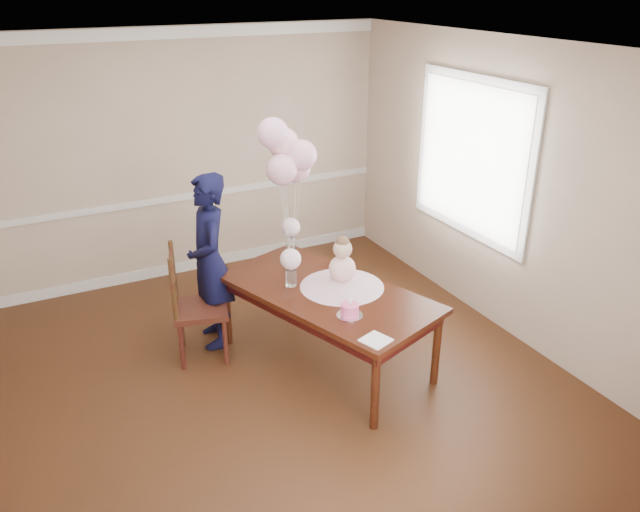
# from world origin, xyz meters

# --- Properties ---
(floor) EXTENTS (4.50, 5.00, 0.00)m
(floor) POSITION_xyz_m (0.00, 0.00, 0.00)
(floor) COLOR black
(floor) RESTS_ON ground
(ceiling) EXTENTS (4.50, 5.00, 0.02)m
(ceiling) POSITION_xyz_m (0.00, 0.00, 2.70)
(ceiling) COLOR white
(ceiling) RESTS_ON wall_back
(wall_back) EXTENTS (4.50, 0.02, 2.70)m
(wall_back) POSITION_xyz_m (0.00, 2.50, 1.35)
(wall_back) COLOR tan
(wall_back) RESTS_ON floor
(wall_front) EXTENTS (4.50, 0.02, 2.70)m
(wall_front) POSITION_xyz_m (0.00, -2.50, 1.35)
(wall_front) COLOR tan
(wall_front) RESTS_ON floor
(wall_right) EXTENTS (0.02, 5.00, 2.70)m
(wall_right) POSITION_xyz_m (2.25, 0.00, 1.35)
(wall_right) COLOR tan
(wall_right) RESTS_ON floor
(chair_rail_trim) EXTENTS (4.50, 0.02, 0.07)m
(chair_rail_trim) POSITION_xyz_m (0.00, 2.49, 0.90)
(chair_rail_trim) COLOR silver
(chair_rail_trim) RESTS_ON wall_back
(crown_molding) EXTENTS (4.50, 0.02, 0.12)m
(crown_molding) POSITION_xyz_m (0.00, 2.49, 2.63)
(crown_molding) COLOR white
(crown_molding) RESTS_ON wall_back
(baseboard_trim) EXTENTS (4.50, 0.02, 0.12)m
(baseboard_trim) POSITION_xyz_m (0.00, 2.49, 0.06)
(baseboard_trim) COLOR silver
(baseboard_trim) RESTS_ON floor
(window_frame) EXTENTS (0.02, 1.66, 1.56)m
(window_frame) POSITION_xyz_m (2.23, 0.50, 1.55)
(window_frame) COLOR silver
(window_frame) RESTS_ON wall_right
(window_blinds) EXTENTS (0.01, 1.50, 1.40)m
(window_blinds) POSITION_xyz_m (2.21, 0.50, 1.55)
(window_blinds) COLOR silver
(window_blinds) RESTS_ON wall_right
(dining_table_top) EXTENTS (1.53, 2.11, 0.05)m
(dining_table_top) POSITION_xyz_m (0.44, 0.10, 0.69)
(dining_table_top) COLOR black
(dining_table_top) RESTS_ON table_leg_fl
(table_apron) EXTENTS (1.41, 1.99, 0.10)m
(table_apron) POSITION_xyz_m (0.44, 0.10, 0.62)
(table_apron) COLOR black
(table_apron) RESTS_ON table_leg_fl
(table_leg_fl) EXTENTS (0.08, 0.08, 0.67)m
(table_leg_fl) POSITION_xyz_m (0.36, -0.86, 0.33)
(table_leg_fl) COLOR black
(table_leg_fl) RESTS_ON floor
(table_leg_fr) EXTENTS (0.08, 0.08, 0.67)m
(table_leg_fr) POSITION_xyz_m (1.11, -0.60, 0.33)
(table_leg_fr) COLOR black
(table_leg_fr) RESTS_ON floor
(table_leg_bl) EXTENTS (0.08, 0.08, 0.67)m
(table_leg_bl) POSITION_xyz_m (-0.22, 0.79, 0.33)
(table_leg_bl) COLOR black
(table_leg_bl) RESTS_ON floor
(table_leg_br) EXTENTS (0.08, 0.08, 0.67)m
(table_leg_br) POSITION_xyz_m (0.53, 1.06, 0.33)
(table_leg_br) COLOR black
(table_leg_br) RESTS_ON floor
(baby_skirt) EXTENTS (0.92, 0.92, 0.10)m
(baby_skirt) POSITION_xyz_m (0.59, 0.10, 0.76)
(baby_skirt) COLOR #E2A6BE
(baby_skirt) RESTS_ON dining_table_top
(baby_torso) EXTENTS (0.23, 0.23, 0.23)m
(baby_torso) POSITION_xyz_m (0.59, 0.10, 0.89)
(baby_torso) COLOR #FFA1BC
(baby_torso) RESTS_ON baby_skirt
(baby_head) EXTENTS (0.16, 0.16, 0.16)m
(baby_head) POSITION_xyz_m (0.59, 0.10, 1.07)
(baby_head) COLOR #CCA78C
(baby_head) RESTS_ON baby_torso
(baby_hair) EXTENTS (0.11, 0.11, 0.11)m
(baby_hair) POSITION_xyz_m (0.59, 0.10, 1.12)
(baby_hair) COLOR brown
(baby_hair) RESTS_ON baby_head
(cake_platter) EXTENTS (0.27, 0.27, 0.01)m
(cake_platter) POSITION_xyz_m (0.41, -0.37, 0.72)
(cake_platter) COLOR silver
(cake_platter) RESTS_ON dining_table_top
(birthday_cake) EXTENTS (0.18, 0.18, 0.10)m
(birthday_cake) POSITION_xyz_m (0.41, -0.37, 0.77)
(birthday_cake) COLOR #F14C90
(birthday_cake) RESTS_ON cake_platter
(cake_flower_a) EXTENTS (0.03, 0.03, 0.03)m
(cake_flower_a) POSITION_xyz_m (0.41, -0.37, 0.83)
(cake_flower_a) COLOR white
(cake_flower_a) RESTS_ON birthday_cake
(cake_flower_b) EXTENTS (0.03, 0.03, 0.03)m
(cake_flower_b) POSITION_xyz_m (0.43, -0.34, 0.83)
(cake_flower_b) COLOR white
(cake_flower_b) RESTS_ON birthday_cake
(rose_vase_near) EXTENTS (0.12, 0.12, 0.15)m
(rose_vase_near) POSITION_xyz_m (0.21, 0.32, 0.79)
(rose_vase_near) COLOR silver
(rose_vase_near) RESTS_ON dining_table_top
(roses_near) EXTENTS (0.18, 0.18, 0.18)m
(roses_near) POSITION_xyz_m (0.21, 0.32, 0.96)
(roses_near) COLOR silver
(roses_near) RESTS_ON rose_vase_near
(rose_vase_far) EXTENTS (0.12, 0.12, 0.15)m
(rose_vase_far) POSITION_xyz_m (0.52, 0.98, 0.79)
(rose_vase_far) COLOR white
(rose_vase_far) RESTS_ON dining_table_top
(roses_far) EXTENTS (0.18, 0.18, 0.18)m
(roses_far) POSITION_xyz_m (0.52, 0.98, 0.96)
(roses_far) COLOR white
(roses_far) RESTS_ON rose_vase_far
(napkin) EXTENTS (0.24, 0.24, 0.01)m
(napkin) POSITION_xyz_m (0.40, -0.78, 0.72)
(napkin) COLOR white
(napkin) RESTS_ON dining_table_top
(balloon_weight) EXTENTS (0.05, 0.05, 0.02)m
(balloon_weight) POSITION_xyz_m (0.36, 0.62, 0.72)
(balloon_weight) COLOR silver
(balloon_weight) RESTS_ON dining_table_top
(balloon_a) EXTENTS (0.27, 0.27, 0.27)m
(balloon_a) POSITION_xyz_m (0.27, 0.59, 1.67)
(balloon_a) COLOR #EBA6BB
(balloon_a) RESTS_ON balloon_ribbon_a
(balloon_b) EXTENTS (0.27, 0.27, 0.27)m
(balloon_b) POSITION_xyz_m (0.47, 0.61, 1.76)
(balloon_b) COLOR #EFA9C7
(balloon_b) RESTS_ON balloon_ribbon_b
(balloon_c) EXTENTS (0.27, 0.27, 0.27)m
(balloon_c) POSITION_xyz_m (0.35, 0.72, 1.86)
(balloon_c) COLOR #FFB4C3
(balloon_c) RESTS_ON balloon_ribbon_c
(balloon_d) EXTENTS (0.27, 0.27, 0.27)m
(balloon_d) POSITION_xyz_m (0.25, 0.70, 1.95)
(balloon_d) COLOR #FFB4DA
(balloon_d) RESTS_ON balloon_ribbon_d
(balloon_e) EXTENTS (0.27, 0.27, 0.27)m
(balloon_e) POSITION_xyz_m (0.47, 0.74, 1.62)
(balloon_e) COLOR #E8A4BC
(balloon_e) RESTS_ON balloon_ribbon_e
(balloon_ribbon_a) EXTENTS (0.08, 0.03, 0.80)m
(balloon_ribbon_a) POSITION_xyz_m (0.31, 0.61, 1.12)
(balloon_ribbon_a) COLOR white
(balloon_ribbon_a) RESTS_ON balloon_weight
(balloon_ribbon_b) EXTENTS (0.11, 0.02, 0.89)m
(balloon_ribbon_b) POSITION_xyz_m (0.41, 0.62, 1.17)
(balloon_ribbon_b) COLOR silver
(balloon_ribbon_b) RESTS_ON balloon_weight
(balloon_ribbon_c) EXTENTS (0.02, 0.09, 0.99)m
(balloon_ribbon_c) POSITION_xyz_m (0.35, 0.67, 1.22)
(balloon_ribbon_c) COLOR silver
(balloon_ribbon_c) RESTS_ON balloon_weight
(balloon_ribbon_d) EXTENTS (0.11, 0.07, 1.08)m
(balloon_ribbon_d) POSITION_xyz_m (0.30, 0.66, 1.27)
(balloon_ribbon_d) COLOR white
(balloon_ribbon_d) RESTS_ON balloon_weight
(balloon_ribbon_e) EXTENTS (0.11, 0.11, 0.74)m
(balloon_ribbon_e) POSITION_xyz_m (0.41, 0.68, 1.10)
(balloon_ribbon_e) COLOR white
(balloon_ribbon_e) RESTS_ON balloon_weight
(dining_chair_seat) EXTENTS (0.56, 0.56, 0.05)m
(dining_chair_seat) POSITION_xyz_m (-0.50, 0.69, 0.47)
(dining_chair_seat) COLOR #34150E
(dining_chair_seat) RESTS_ON chair_leg_fl
(chair_leg_fl) EXTENTS (0.05, 0.05, 0.45)m
(chair_leg_fl) POSITION_xyz_m (-0.73, 0.56, 0.22)
(chair_leg_fl) COLOR #38130F
(chair_leg_fl) RESTS_ON floor
(chair_leg_fr) EXTENTS (0.05, 0.05, 0.45)m
(chair_leg_fr) POSITION_xyz_m (-0.36, 0.47, 0.22)
(chair_leg_fr) COLOR #3C1710
(chair_leg_fr) RESTS_ON floor
(chair_leg_bl) EXTENTS (0.05, 0.05, 0.45)m
(chair_leg_bl) POSITION_xyz_m (-0.63, 0.92, 0.22)
(chair_leg_bl) COLOR #37190F
(chair_leg_bl) RESTS_ON floor
(chair_leg_br) EXTENTS (0.05, 0.05, 0.45)m
(chair_leg_br) POSITION_xyz_m (-0.27, 0.83, 0.22)
(chair_leg_br) COLOR #351C0E
(chair_leg_br) RESTS_ON floor
(chair_back_post_l) EXTENTS (0.05, 0.05, 0.58)m
(chair_back_post_l) POSITION_xyz_m (-0.75, 0.57, 0.77)
(chair_back_post_l) COLOR #321D0D
(chair_back_post_l) RESTS_ON dining_chair_seat
(chair_back_post_r) EXTENTS (0.05, 0.05, 0.58)m
(chair_back_post_r) POSITION_xyz_m (-0.65, 0.93, 0.77)
(chair_back_post_r) COLOR #3C2210
(chair_back_post_r) RESTS_ON dining_chair_seat
(chair_slat_low) EXTENTS (0.14, 0.41, 0.05)m
(chair_slat_low) POSITION_xyz_m (-0.70, 0.75, 0.65)
(chair_slat_low) COLOR #341B0E
(chair_slat_low) RESTS_ON dining_chair_seat
(chair_slat_mid) EXTENTS (0.14, 0.41, 0.05)m
(chair_slat_mid) POSITION_xyz_m (-0.70, 0.75, 0.81)
(chair_slat_mid) COLOR #33150D
(chair_slat_mid) RESTS_ON dining_chair_seat
(chair_slat_top) EXTENTS (0.14, 0.41, 0.05)m
(chair_slat_top) POSITION_xyz_m (-0.70, 0.75, 0.98)
(chair_slat_top) COLOR #33170E
(chair_slat_top) RESTS_ON dining_chair_seat
(woman) EXTENTS (0.48, 0.64, 1.63)m
(woman) POSITION_xyz_m (-0.33, 0.89, 0.81)
(woman) COLOR black
(woman) RESTS_ON floor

